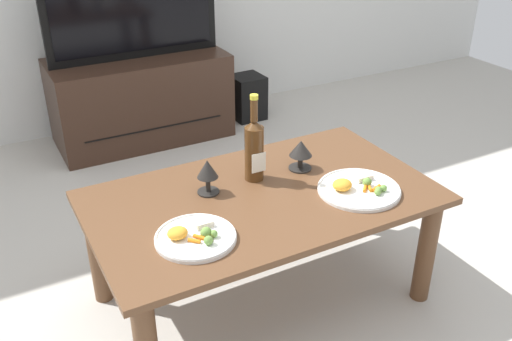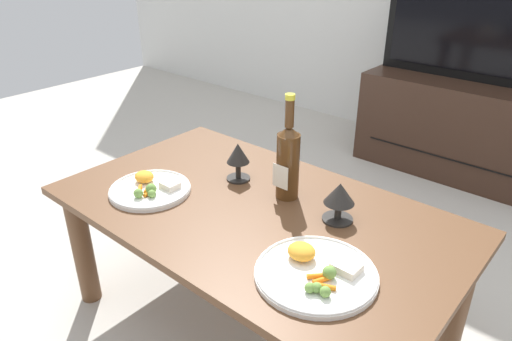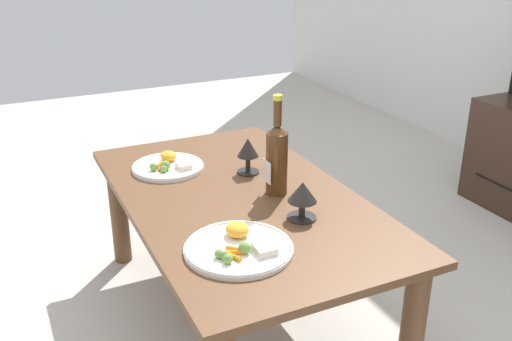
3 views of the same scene
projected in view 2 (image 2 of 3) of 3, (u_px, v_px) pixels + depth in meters
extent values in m
plane|color=#B7B2A8|center=(255.00, 324.00, 1.62)|extent=(6.40, 6.40, 0.00)
cube|color=brown|center=(255.00, 211.00, 1.41)|extent=(1.22, 0.71, 0.03)
cylinder|color=brown|center=(82.00, 248.00, 1.64)|extent=(0.07, 0.07, 0.44)
cylinder|color=brown|center=(203.00, 187.00, 2.03)|extent=(0.07, 0.07, 0.44)
cylinder|color=brown|center=(457.00, 302.00, 1.40)|extent=(0.07, 0.07, 0.44)
cube|color=#382319|center=(462.00, 126.00, 2.59)|extent=(1.03, 0.49, 0.51)
cube|color=black|center=(441.00, 157.00, 2.47)|extent=(0.83, 0.01, 0.01)
cube|color=black|center=(483.00, 24.00, 2.34)|extent=(1.00, 0.04, 0.57)
cube|color=black|center=(482.00, 25.00, 2.33)|extent=(0.92, 0.01, 0.48)
cylinder|color=#4C2D14|center=(288.00, 166.00, 1.42)|extent=(0.07, 0.07, 0.21)
cone|color=#4C2D14|center=(289.00, 131.00, 1.37)|extent=(0.07, 0.07, 0.03)
cylinder|color=#4C2D14|center=(290.00, 113.00, 1.35)|extent=(0.03, 0.03, 0.08)
cylinder|color=yellow|center=(290.00, 97.00, 1.33)|extent=(0.03, 0.03, 0.02)
cube|color=silver|center=(280.00, 177.00, 1.41)|extent=(0.06, 0.00, 0.07)
cylinder|color=black|center=(238.00, 178.00, 1.57)|extent=(0.08, 0.08, 0.01)
cylinder|color=black|center=(238.00, 170.00, 1.56)|extent=(0.02, 0.02, 0.06)
cone|color=black|center=(238.00, 153.00, 1.53)|extent=(0.08, 0.08, 0.07)
cylinder|color=black|center=(337.00, 219.00, 1.35)|extent=(0.09, 0.09, 0.01)
cylinder|color=black|center=(338.00, 210.00, 1.34)|extent=(0.02, 0.02, 0.05)
cone|color=black|center=(340.00, 193.00, 1.31)|extent=(0.09, 0.09, 0.06)
cylinder|color=white|center=(150.00, 190.00, 1.49)|extent=(0.26, 0.26, 0.01)
torus|color=white|center=(150.00, 188.00, 1.49)|extent=(0.26, 0.26, 0.01)
ellipsoid|color=orange|center=(144.00, 177.00, 1.52)|extent=(0.06, 0.06, 0.04)
cube|color=beige|center=(170.00, 185.00, 1.49)|extent=(0.06, 0.05, 0.02)
cylinder|color=orange|center=(149.00, 193.00, 1.45)|extent=(0.02, 0.04, 0.01)
cylinder|color=orange|center=(147.00, 189.00, 1.47)|extent=(0.03, 0.04, 0.01)
cylinder|color=orange|center=(140.00, 189.00, 1.48)|extent=(0.04, 0.04, 0.01)
sphere|color=olive|center=(151.00, 189.00, 1.45)|extent=(0.03, 0.03, 0.03)
sphere|color=olive|center=(151.00, 189.00, 1.46)|extent=(0.03, 0.03, 0.03)
sphere|color=olive|center=(138.00, 193.00, 1.43)|extent=(0.03, 0.03, 0.03)
sphere|color=olive|center=(152.00, 194.00, 1.44)|extent=(0.02, 0.02, 0.02)
cylinder|color=white|center=(316.00, 274.00, 1.12)|extent=(0.30, 0.30, 0.01)
torus|color=white|center=(316.00, 271.00, 1.12)|extent=(0.29, 0.29, 0.01)
ellipsoid|color=orange|center=(302.00, 251.00, 1.16)|extent=(0.07, 0.06, 0.04)
cube|color=beige|center=(347.00, 267.00, 1.12)|extent=(0.07, 0.05, 0.02)
cylinder|color=orange|center=(326.00, 286.00, 1.07)|extent=(0.05, 0.03, 0.01)
cylinder|color=orange|center=(322.00, 280.00, 1.09)|extent=(0.03, 0.05, 0.01)
cylinder|color=orange|center=(317.00, 276.00, 1.10)|extent=(0.04, 0.04, 0.01)
sphere|color=olive|center=(329.00, 273.00, 1.09)|extent=(0.03, 0.03, 0.03)
sphere|color=olive|center=(325.00, 292.00, 1.04)|extent=(0.03, 0.03, 0.03)
sphere|color=olive|center=(310.00, 288.00, 1.05)|extent=(0.02, 0.02, 0.02)
sphere|color=olive|center=(317.00, 288.00, 1.05)|extent=(0.02, 0.02, 0.02)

